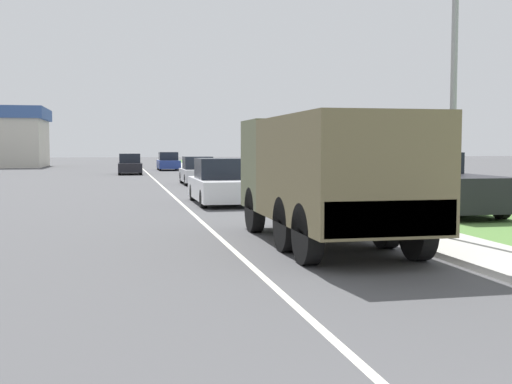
% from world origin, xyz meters
% --- Properties ---
extents(ground_plane, '(180.00, 180.00, 0.00)m').
position_xyz_m(ground_plane, '(0.00, 40.00, 0.00)').
color(ground_plane, '#4C4C4F').
extents(lane_centre_stripe, '(0.12, 120.00, 0.00)m').
position_xyz_m(lane_centre_stripe, '(0.00, 40.00, 0.00)').
color(lane_centre_stripe, silver).
rests_on(lane_centre_stripe, ground).
extents(sidewalk_right, '(1.80, 120.00, 0.12)m').
position_xyz_m(sidewalk_right, '(4.50, 40.00, 0.06)').
color(sidewalk_right, beige).
rests_on(sidewalk_right, ground).
extents(grass_strip_right, '(7.00, 120.00, 0.02)m').
position_xyz_m(grass_strip_right, '(8.90, 40.00, 0.01)').
color(grass_strip_right, '#56843D').
rests_on(grass_strip_right, ground).
extents(military_truck, '(2.43, 6.76, 2.76)m').
position_xyz_m(military_truck, '(2.07, 10.99, 1.59)').
color(military_truck, '#606647').
rests_on(military_truck, ground).
extents(car_nearest_ahead, '(1.91, 4.88, 1.68)m').
position_xyz_m(car_nearest_ahead, '(1.42, 21.37, 0.75)').
color(car_nearest_ahead, silver).
rests_on(car_nearest_ahead, ground).
extents(car_second_ahead, '(1.75, 3.96, 1.56)m').
position_xyz_m(car_second_ahead, '(2.08, 33.76, 0.70)').
color(car_second_ahead, silver).
rests_on(car_second_ahead, ground).
extents(car_third_ahead, '(1.77, 4.18, 1.58)m').
position_xyz_m(car_third_ahead, '(-1.42, 48.12, 0.71)').
color(car_third_ahead, black).
rests_on(car_third_ahead, ground).
extents(car_fourth_ahead, '(1.86, 4.39, 1.63)m').
position_xyz_m(car_fourth_ahead, '(2.12, 55.93, 0.73)').
color(car_fourth_ahead, navy).
rests_on(car_fourth_ahead, ground).
extents(pickup_truck, '(1.99, 5.23, 1.90)m').
position_xyz_m(pickup_truck, '(7.66, 16.49, 0.90)').
color(pickup_truck, black).
rests_on(pickup_truck, grass_strip_right).
extents(lamp_post, '(1.69, 0.24, 6.92)m').
position_xyz_m(lamp_post, '(4.54, 10.54, 4.25)').
color(lamp_post, gray).
rests_on(lamp_post, sidewalk_right).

